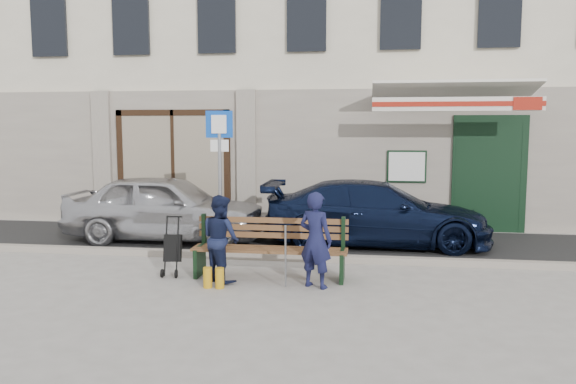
% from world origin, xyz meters
% --- Properties ---
extents(ground, '(80.00, 80.00, 0.00)m').
position_xyz_m(ground, '(0.00, 0.00, 0.00)').
color(ground, '#9E9991').
rests_on(ground, ground).
extents(asphalt_lane, '(60.00, 3.20, 0.01)m').
position_xyz_m(asphalt_lane, '(0.00, 3.10, 0.01)').
color(asphalt_lane, '#282828').
rests_on(asphalt_lane, ground).
extents(curb, '(60.00, 0.18, 0.12)m').
position_xyz_m(curb, '(0.00, 1.50, 0.06)').
color(curb, '#9E9384').
rests_on(curb, ground).
extents(building, '(20.00, 8.27, 10.00)m').
position_xyz_m(building, '(0.01, 8.45, 4.97)').
color(building, beige).
rests_on(building, ground).
extents(car_silver, '(4.10, 1.68, 1.39)m').
position_xyz_m(car_silver, '(-2.65, 2.86, 0.70)').
color(car_silver, '#B9B9BE').
rests_on(car_silver, ground).
extents(car_navy, '(4.45, 1.86, 1.28)m').
position_xyz_m(car_navy, '(1.61, 3.04, 0.64)').
color(car_navy, black).
rests_on(car_navy, ground).
extents(parking_sign, '(0.48, 0.12, 2.63)m').
position_xyz_m(parking_sign, '(-1.25, 1.91, 1.76)').
color(parking_sign, gray).
rests_on(parking_sign, ground).
extents(bench, '(2.40, 1.17, 0.98)m').
position_xyz_m(bench, '(-0.09, 0.32, 0.46)').
color(bench, brown).
rests_on(bench, ground).
extents(man, '(0.61, 0.52, 1.41)m').
position_xyz_m(man, '(0.71, -0.09, 0.70)').
color(man, '#15183C').
rests_on(man, ground).
extents(woman, '(0.81, 0.80, 1.32)m').
position_xyz_m(woman, '(-0.74, 0.04, 0.66)').
color(woman, '#141A37').
rests_on(woman, ground).
extents(stroller, '(0.30, 0.40, 0.92)m').
position_xyz_m(stroller, '(-1.59, 0.27, 0.41)').
color(stroller, black).
rests_on(stroller, ground).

